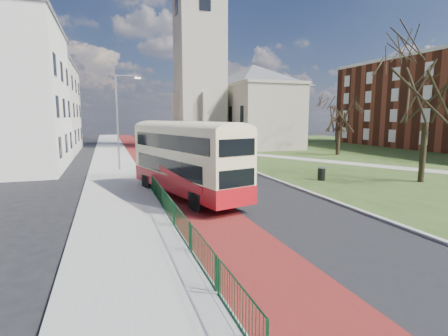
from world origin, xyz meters
name	(u,v)px	position (x,y,z in m)	size (l,w,h in m)	color
ground	(248,227)	(0.00, 0.00, 0.00)	(160.00, 160.00, 0.00)	black
road_carriageway	(183,165)	(1.50, 20.00, 0.01)	(9.00, 120.00, 0.01)	black
bus_lane	(155,166)	(-1.20, 20.00, 0.01)	(3.40, 120.00, 0.01)	#591414
pavement_west	(113,167)	(-5.00, 20.00, 0.06)	(4.00, 120.00, 0.12)	gray
kerb_west	(136,166)	(-3.00, 20.00, 0.07)	(0.25, 120.00, 0.13)	#999993
kerb_east	(222,160)	(6.10, 22.00, 0.07)	(0.25, 80.00, 0.13)	#999993
grass_green	(373,154)	(26.00, 22.00, 0.02)	(40.00, 80.00, 0.04)	#2C4418
footpath	(416,170)	(20.00, 10.00, 0.06)	(2.20, 36.00, 0.03)	#9E998C
pedestrian_railing	(162,199)	(-2.95, 4.00, 0.55)	(0.07, 24.00, 1.12)	#0D3A1D
gothic_church	(229,60)	(12.56, 38.00, 13.13)	(16.38, 18.00, 40.00)	gray
street_block_far	(35,108)	(-14.00, 38.00, 5.76)	(10.30, 16.30, 11.50)	#B6AB9A
streetlamp	(119,117)	(-4.35, 18.00, 4.59)	(2.13, 0.18, 8.00)	gray
bus	(185,156)	(-1.23, 6.36, 2.39)	(4.89, 10.27, 4.19)	#AD1016
winter_tree_near	(429,75)	(15.56, 5.51, 7.45)	(8.37, 8.37, 10.69)	black
winter_tree_far	(339,113)	(21.12, 22.49, 5.06)	(5.66, 5.66, 7.26)	black
litter_bin	(321,174)	(9.25, 8.34, 0.52)	(0.60, 0.60, 0.94)	black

